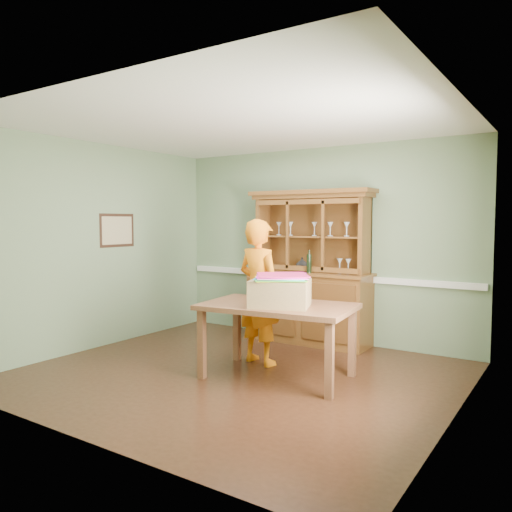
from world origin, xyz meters
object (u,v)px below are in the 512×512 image
Objects in this scene: person at (260,292)px; dining_table at (278,313)px; cardboard_box at (280,293)px; china_hutch at (309,289)px.

dining_table is at bearing 153.88° from person.
cardboard_box is (0.09, -0.11, 0.23)m from dining_table.
china_hutch is 1.26m from person.
china_hutch is 1.23× the size of person.
china_hutch is 1.24× the size of dining_table.
person is at bearing 140.23° from cardboard_box.
dining_table is 0.27m from cardboard_box.
person is at bearing 135.66° from dining_table.
person is (-0.55, 0.46, -0.08)m from cardboard_box.
china_hutch is at bearing 107.68° from cardboard_box.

